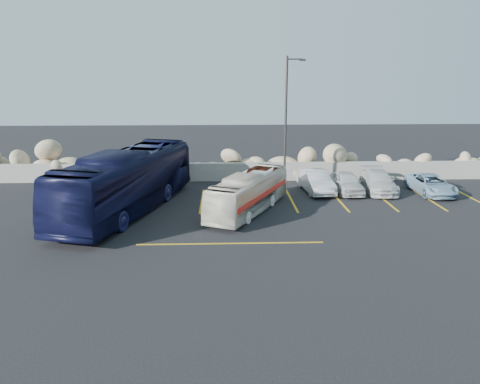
{
  "coord_description": "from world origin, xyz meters",
  "views": [
    {
      "loc": [
        -1.27,
        -18.56,
        7.18
      ],
      "look_at": [
        -0.44,
        4.0,
        1.28
      ],
      "focal_mm": 35.0,
      "sensor_mm": 36.0,
      "label": 1
    }
  ],
  "objects_px": {
    "car_a": "(347,183)",
    "car_d": "(431,184)",
    "car_c": "(378,182)",
    "vintage_bus": "(249,193)",
    "lamppost": "(287,120)",
    "car_b": "(316,181)",
    "tour_coach": "(127,181)"
  },
  "relations": [
    {
      "from": "car_d",
      "to": "car_b",
      "type": "bearing_deg",
      "value": 172.74
    },
    {
      "from": "car_c",
      "to": "car_d",
      "type": "height_order",
      "value": "car_c"
    },
    {
      "from": "lamppost",
      "to": "car_b",
      "type": "relative_size",
      "value": 1.99
    },
    {
      "from": "lamppost",
      "to": "vintage_bus",
      "type": "relative_size",
      "value": 1.1
    },
    {
      "from": "lamppost",
      "to": "car_a",
      "type": "xyz_separation_m",
      "value": [
        3.6,
        -0.95,
        -3.67
      ]
    },
    {
      "from": "vintage_bus",
      "to": "car_a",
      "type": "bearing_deg",
      "value": 57.29
    },
    {
      "from": "car_c",
      "to": "lamppost",
      "type": "bearing_deg",
      "value": 177.4
    },
    {
      "from": "car_b",
      "to": "car_d",
      "type": "xyz_separation_m",
      "value": [
        6.81,
        -0.65,
        -0.1
      ]
    },
    {
      "from": "lamppost",
      "to": "car_a",
      "type": "height_order",
      "value": "lamppost"
    },
    {
      "from": "tour_coach",
      "to": "car_a",
      "type": "bearing_deg",
      "value": 31.24
    },
    {
      "from": "vintage_bus",
      "to": "car_c",
      "type": "xyz_separation_m",
      "value": [
        8.11,
        3.9,
        -0.4
      ]
    },
    {
      "from": "tour_coach",
      "to": "car_a",
      "type": "distance_m",
      "value": 12.9
    },
    {
      "from": "lamppost",
      "to": "car_d",
      "type": "distance_m",
      "value": 9.46
    },
    {
      "from": "car_b",
      "to": "car_d",
      "type": "relative_size",
      "value": 0.99
    },
    {
      "from": "car_c",
      "to": "car_d",
      "type": "distance_m",
      "value": 3.05
    },
    {
      "from": "vintage_bus",
      "to": "car_a",
      "type": "relative_size",
      "value": 1.99
    },
    {
      "from": "car_c",
      "to": "car_a",
      "type": "bearing_deg",
      "value": -169.04
    },
    {
      "from": "vintage_bus",
      "to": "car_b",
      "type": "xyz_separation_m",
      "value": [
        4.28,
        3.92,
        -0.35
      ]
    },
    {
      "from": "lamppost",
      "to": "car_b",
      "type": "xyz_separation_m",
      "value": [
        1.77,
        -0.72,
        -3.63
      ]
    },
    {
      "from": "car_a",
      "to": "car_d",
      "type": "bearing_deg",
      "value": -6.51
    },
    {
      "from": "car_c",
      "to": "vintage_bus",
      "type": "bearing_deg",
      "value": -149.44
    },
    {
      "from": "car_b",
      "to": "lamppost",
      "type": "bearing_deg",
      "value": 152.03
    },
    {
      "from": "car_a",
      "to": "car_d",
      "type": "relative_size",
      "value": 0.9
    },
    {
      "from": "car_a",
      "to": "car_c",
      "type": "height_order",
      "value": "car_a"
    },
    {
      "from": "vintage_bus",
      "to": "tour_coach",
      "type": "distance_m",
      "value": 6.33
    },
    {
      "from": "vintage_bus",
      "to": "car_b",
      "type": "bearing_deg",
      "value": 68.69
    },
    {
      "from": "vintage_bus",
      "to": "car_c",
      "type": "distance_m",
      "value": 9.01
    },
    {
      "from": "lamppost",
      "to": "tour_coach",
      "type": "distance_m",
      "value": 10.18
    },
    {
      "from": "car_b",
      "to": "car_d",
      "type": "bearing_deg",
      "value": -11.46
    },
    {
      "from": "car_b",
      "to": "car_c",
      "type": "relative_size",
      "value": 0.95
    },
    {
      "from": "tour_coach",
      "to": "car_c",
      "type": "bearing_deg",
      "value": 30.0
    },
    {
      "from": "car_c",
      "to": "car_d",
      "type": "xyz_separation_m",
      "value": [
        2.98,
        -0.63,
        -0.05
      ]
    }
  ]
}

